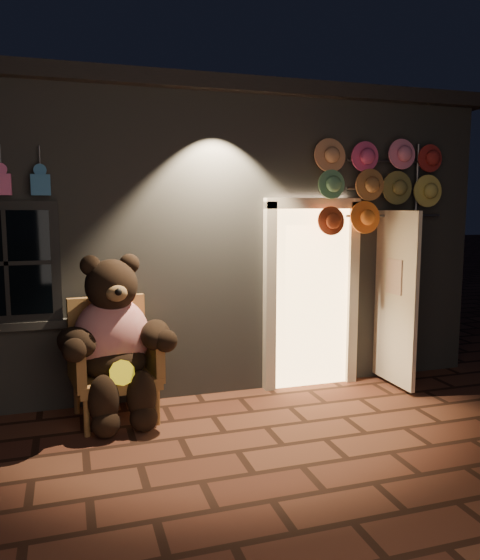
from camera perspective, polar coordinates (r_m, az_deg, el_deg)
name	(u,v)px	position (r m, az deg, el deg)	size (l,w,h in m)	color
ground	(238,451)	(4.92, -0.25, -17.47)	(60.00, 60.00, 0.00)	brown
shop_building	(159,231)	(8.36, -8.46, 5.13)	(7.30, 5.95, 3.51)	slate
wicker_armchair	(113,358)	(5.63, -13.18, -7.99)	(0.90, 0.83, 1.19)	#985F3B
teddy_bear	(114,340)	(5.43, -13.00, -6.13)	(1.18, 0.97, 1.63)	red
hat_rack	(377,185)	(6.50, 14.17, 9.62)	(1.66, 0.22, 2.85)	#59595E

